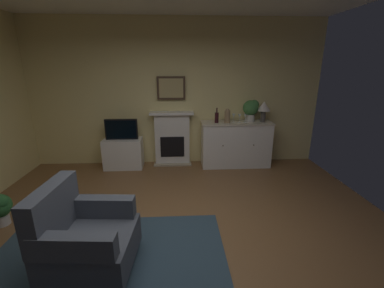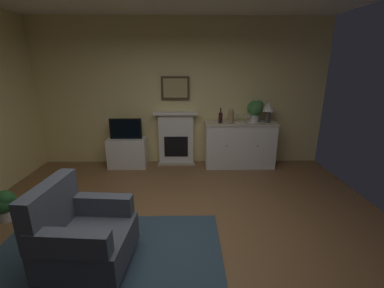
{
  "view_description": "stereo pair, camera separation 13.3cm",
  "coord_description": "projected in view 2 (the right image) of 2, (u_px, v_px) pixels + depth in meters",
  "views": [
    {
      "loc": [
        0.03,
        -2.5,
        1.97
      ],
      "look_at": [
        0.21,
        0.69,
        1.0
      ],
      "focal_mm": 24.03,
      "sensor_mm": 36.0,
      "label": 1
    },
    {
      "loc": [
        0.17,
        -2.5,
        1.97
      ],
      "look_at": [
        0.21,
        0.69,
        1.0
      ],
      "focal_mm": 24.03,
      "sensor_mm": 36.0,
      "label": 2
    }
  ],
  "objects": [
    {
      "name": "ground_plane",
      "position": [
        174.0,
        248.0,
        2.98
      ],
      "size": [
        5.83,
        5.5,
        0.1
      ],
      "primitive_type": "cube",
      "color": "brown",
      "rests_on": "ground"
    },
    {
      "name": "wall_rear",
      "position": [
        180.0,
        94.0,
        5.15
      ],
      "size": [
        5.83,
        0.06,
        2.87
      ],
      "primitive_type": "cube",
      "color": "#EAD68C",
      "rests_on": "ground_plane"
    },
    {
      "name": "area_rug",
      "position": [
        99.0,
        272.0,
        2.56
      ],
      "size": [
        2.51,
        1.94,
        0.02
      ],
      "primitive_type": "cube",
      "color": "#2D4251",
      "rests_on": "ground_plane"
    },
    {
      "name": "fireplace_unit",
      "position": [
        176.0,
        138.0,
        5.28
      ],
      "size": [
        0.87,
        0.3,
        1.1
      ],
      "color": "white",
      "rests_on": "ground_plane"
    },
    {
      "name": "framed_picture",
      "position": [
        175.0,
        88.0,
        5.03
      ],
      "size": [
        0.55,
        0.04,
        0.45
      ],
      "color": "#473323"
    },
    {
      "name": "sideboard_cabinet",
      "position": [
        240.0,
        145.0,
        5.16
      ],
      "size": [
        1.39,
        0.49,
        0.91
      ],
      "color": "white",
      "rests_on": "ground_plane"
    },
    {
      "name": "table_lamp",
      "position": [
        268.0,
        108.0,
        4.95
      ],
      "size": [
        0.26,
        0.26,
        0.4
      ],
      "color": "#4C4742",
      "rests_on": "sideboard_cabinet"
    },
    {
      "name": "wine_bottle",
      "position": [
        220.0,
        118.0,
        4.95
      ],
      "size": [
        0.08,
        0.08,
        0.29
      ],
      "color": "#331419",
      "rests_on": "sideboard_cabinet"
    },
    {
      "name": "wine_glass_left",
      "position": [
        238.0,
        116.0,
        4.99
      ],
      "size": [
        0.07,
        0.07,
        0.16
      ],
      "color": "silver",
      "rests_on": "sideboard_cabinet"
    },
    {
      "name": "wine_glass_center",
      "position": [
        244.0,
        117.0,
        4.96
      ],
      "size": [
        0.07,
        0.07,
        0.16
      ],
      "color": "silver",
      "rests_on": "sideboard_cabinet"
    },
    {
      "name": "wine_glass_right",
      "position": [
        249.0,
        117.0,
        4.95
      ],
      "size": [
        0.07,
        0.07,
        0.16
      ],
      "color": "silver",
      "rests_on": "sideboard_cabinet"
    },
    {
      "name": "vase_decorative",
      "position": [
        231.0,
        116.0,
        4.94
      ],
      "size": [
        0.11,
        0.11,
        0.28
      ],
      "color": "#9E7F5B",
      "rests_on": "sideboard_cabinet"
    },
    {
      "name": "tv_cabinet",
      "position": [
        128.0,
        152.0,
        5.19
      ],
      "size": [
        0.75,
        0.42,
        0.59
      ],
      "color": "white",
      "rests_on": "ground_plane"
    },
    {
      "name": "tv_set",
      "position": [
        126.0,
        129.0,
        5.02
      ],
      "size": [
        0.62,
        0.07,
        0.4
      ],
      "color": "black",
      "rests_on": "tv_cabinet"
    },
    {
      "name": "potted_plant_fern",
      "position": [
        4.0,
        203.0,
        3.36
      ],
      "size": [
        0.3,
        0.3,
        0.43
      ],
      "color": "silver",
      "rests_on": "ground_plane"
    },
    {
      "name": "potted_plant_small",
      "position": [
        256.0,
        109.0,
        5.0
      ],
      "size": [
        0.3,
        0.3,
        0.43
      ],
      "color": "beige",
      "rests_on": "sideboard_cabinet"
    },
    {
      "name": "armchair",
      "position": [
        81.0,
        234.0,
        2.53
      ],
      "size": [
        0.87,
        0.83,
        0.92
      ],
      "color": "#474C56",
      "rests_on": "ground_plane"
    }
  ]
}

